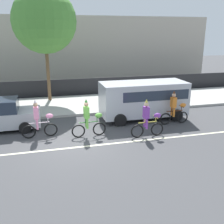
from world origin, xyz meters
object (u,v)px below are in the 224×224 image
at_px(parade_cyclist_purple, 148,120).
at_px(parked_van_silver, 145,97).
at_px(parade_cyclist_orange, 175,109).
at_px(parade_cyclist_pink, 39,121).
at_px(parade_cyclist_lime, 89,120).

xyz_separation_m(parade_cyclist_purple, parked_van_silver, (0.89, 2.79, 0.44)).
distance_m(parade_cyclist_orange, parked_van_silver, 1.93).
relative_size(parade_cyclist_purple, parade_cyclist_orange, 1.00).
bearing_deg(parked_van_silver, parade_cyclist_orange, -47.46).
relative_size(parade_cyclist_pink, parked_van_silver, 0.38).
height_order(parade_cyclist_purple, parade_cyclist_orange, same).
distance_m(parade_cyclist_lime, parade_cyclist_orange, 4.99).
bearing_deg(parade_cyclist_orange, parked_van_silver, 132.54).
bearing_deg(parade_cyclist_lime, parked_van_silver, 29.23).
xyz_separation_m(parade_cyclist_lime, parade_cyclist_purple, (2.78, -0.74, 0.00)).
height_order(parade_cyclist_lime, parked_van_silver, parked_van_silver).
height_order(parade_cyclist_lime, parade_cyclist_purple, same).
bearing_deg(parade_cyclist_purple, parade_cyclist_orange, 33.01).
xyz_separation_m(parade_cyclist_orange, parked_van_silver, (-1.27, 1.39, 0.44)).
xyz_separation_m(parade_cyclist_pink, parked_van_silver, (6.02, 1.56, 0.44)).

